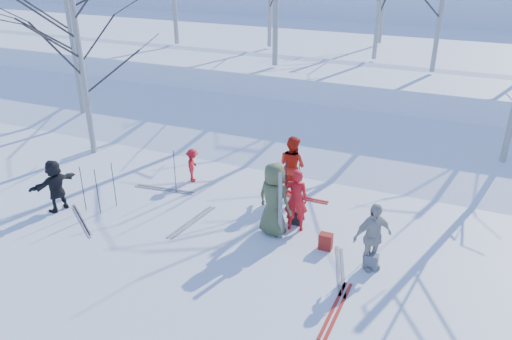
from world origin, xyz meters
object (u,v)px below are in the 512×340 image
at_px(skier_cream_east, 372,237).
at_px(skier_grey_west, 55,185).
at_px(skier_olive_center, 274,199).
at_px(skier_redor_behind, 292,165).
at_px(backpack_red, 326,241).
at_px(backpack_dark, 296,217).
at_px(backpack_grey, 371,262).
at_px(skier_red_seated, 193,165).
at_px(dog, 276,223).
at_px(skier_red_north, 296,200).

height_order(skier_cream_east, skier_grey_west, skier_cream_east).
distance_m(skier_olive_center, skier_redor_behind, 2.31).
distance_m(backpack_red, backpack_dark, 1.38).
bearing_deg(backpack_grey, skier_red_seated, 158.41).
relative_size(skier_red_seated, dog, 2.01).
height_order(skier_cream_east, backpack_dark, skier_cream_east).
bearing_deg(skier_red_north, backpack_red, 136.05).
xyz_separation_m(skier_red_north, skier_cream_east, (2.14, -0.93, -0.02)).
distance_m(skier_redor_behind, dog, 2.29).
bearing_deg(skier_red_north, skier_grey_west, 1.08).
xyz_separation_m(skier_grey_west, backpack_grey, (8.59, 0.68, -0.56)).
bearing_deg(backpack_grey, skier_olive_center, 168.03).
xyz_separation_m(skier_redor_behind, skier_red_seated, (-3.09, -0.45, -0.36)).
bearing_deg(backpack_grey, skier_redor_behind, 136.08).
xyz_separation_m(skier_redor_behind, skier_grey_west, (-5.64, -3.52, -0.15)).
height_order(skier_olive_center, backpack_grey, skier_olive_center).
relative_size(skier_red_north, skier_redor_behind, 0.95).
height_order(skier_olive_center, dog, skier_olive_center).
distance_m(skier_grey_west, dog, 6.16).
xyz_separation_m(skier_red_seated, skier_cream_east, (6.00, -2.36, 0.30)).
relative_size(skier_redor_behind, skier_grey_west, 1.20).
bearing_deg(backpack_grey, backpack_red, 162.78).
bearing_deg(backpack_grey, skier_cream_east, 146.55).
relative_size(skier_olive_center, backpack_red, 4.65).
xyz_separation_m(skier_red_north, backpack_grey, (2.18, -0.96, -0.67)).
xyz_separation_m(skier_olive_center, skier_grey_west, (-5.96, -1.24, -0.23)).
bearing_deg(backpack_dark, skier_cream_east, -28.46).
distance_m(skier_redor_behind, backpack_red, 3.11).
bearing_deg(skier_red_north, dog, 20.65).
bearing_deg(backpack_dark, skier_red_north, -73.90).
bearing_deg(skier_redor_behind, dog, 122.97).
bearing_deg(dog, skier_redor_behind, -96.21).
relative_size(skier_grey_west, dog, 2.81).
height_order(backpack_red, backpack_dark, backpack_red).
bearing_deg(backpack_red, backpack_dark, 141.23).
bearing_deg(skier_red_seated, skier_redor_behind, -101.65).
bearing_deg(skier_red_seated, skier_grey_west, 120.39).
bearing_deg(dog, backpack_dark, -137.00).
xyz_separation_m(skier_olive_center, skier_red_north, (0.45, 0.40, -0.12)).
height_order(skier_grey_west, backpack_dark, skier_grey_west).
height_order(backpack_red, backpack_grey, backpack_red).
bearing_deg(skier_cream_east, backpack_grey, -77.33).
bearing_deg(skier_grey_west, dog, 118.28).
distance_m(skier_grey_west, backpack_red, 7.50).
bearing_deg(skier_grey_west, skier_red_north, 119.88).
height_order(backpack_grey, backpack_dark, backpack_dark).
distance_m(skier_cream_east, backpack_grey, 0.64).
bearing_deg(skier_grey_west, backpack_dark, 122.33).
bearing_deg(skier_olive_center, backpack_grey, -175.97).
distance_m(skier_cream_east, dog, 2.71).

